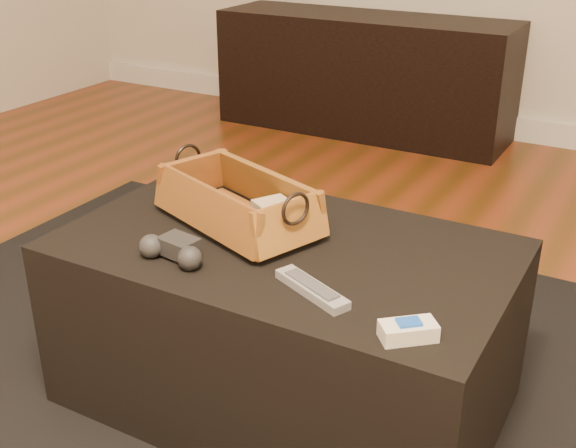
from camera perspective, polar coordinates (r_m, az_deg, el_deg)
The scene contains 10 objects.
baseboard at distance 3.89m, azimuth 14.93°, elevation 7.70°, with size 5.00×0.04×0.12m, color white.
media_cabinet at distance 3.80m, azimuth 6.03°, elevation 11.68°, with size 1.50×0.45×0.59m, color black.
area_rug at distance 1.80m, azimuth -1.05°, elevation -14.41°, with size 2.60×2.00×0.01m, color black.
ottoman at distance 1.71m, azimuth -0.26°, elevation -7.86°, with size 1.00×0.60×0.42m, color black.
tv_remote at distance 1.70m, azimuth -4.80°, elevation 0.85°, with size 0.22×0.05×0.02m, color black.
cloth_bundle at distance 1.62m, azimuth -0.80°, elevation 0.51°, with size 0.11×0.08×0.06m, color #C2B087.
wicker_basket at distance 1.68m, azimuth -3.99°, elevation 1.49°, with size 0.46×0.34×0.15m.
game_controller at distance 1.54m, azimuth -9.02°, elevation -2.02°, with size 0.16×0.09×0.05m.
silver_remote at distance 1.41m, azimuth 1.89°, elevation -5.12°, with size 0.19×0.12×0.02m.
cream_gadget at distance 1.29m, azimuth 9.48°, elevation -8.30°, with size 0.11×0.10×0.04m.
Camera 1 is at (0.90, -0.90, 1.14)m, focal length 45.00 mm.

